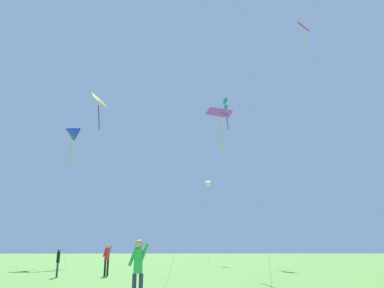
{
  "coord_description": "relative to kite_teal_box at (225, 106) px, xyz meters",
  "views": [
    {
      "loc": [
        2.18,
        -5.34,
        1.42
      ],
      "look_at": [
        2.64,
        27.54,
        10.7
      ],
      "focal_mm": 35.43,
      "sensor_mm": 36.0,
      "label": 1
    }
  ],
  "objects": [
    {
      "name": "person_near_tree",
      "position": [
        -12.0,
        -23.32,
        -18.38
      ],
      "size": [
        0.24,
        0.5,
        1.56
      ],
      "color": "#2D3351",
      "rests_on": "ground_plane"
    },
    {
      "name": "kite_red_high",
      "position": [
        4.43,
        -19.43,
        -1.9
      ],
      "size": [
        1.17,
        12.04,
        19.33
      ],
      "color": "red",
      "rests_on": "ground_plane"
    },
    {
      "name": "kite_yellow_diamond",
      "position": [
        -16.96,
        3.23,
        0.94
      ],
      "size": [
        2.35,
        6.35,
        22.43
      ],
      "color": "yellow",
      "rests_on": "ground_plane"
    },
    {
      "name": "kite_pink_low",
      "position": [
        -2.58,
        -19.66,
        -8.89
      ],
      "size": [
        4.24,
        11.0,
        11.8
      ],
      "color": "pink",
      "rests_on": "ground_plane"
    },
    {
      "name": "person_far_back",
      "position": [
        -9.53,
        -22.23,
        -18.25
      ],
      "size": [
        0.46,
        0.47,
        1.78
      ],
      "color": "black",
      "rests_on": "ground_plane"
    },
    {
      "name": "kite_teal_box",
      "position": [
        0.0,
        0.0,
        0.0
      ],
      "size": [
        2.09,
        11.43,
        20.38
      ],
      "color": "teal",
      "rests_on": "ground_plane"
    },
    {
      "name": "kite_blue_delta",
      "position": [
        -18.0,
        -4.29,
        -4.89
      ],
      "size": [
        3.75,
        7.58,
        15.5
      ],
      "color": "blue",
      "rests_on": "ground_plane"
    },
    {
      "name": "kite_white_distant",
      "position": [
        -2.58,
        -1.86,
        -10.36
      ],
      "size": [
        1.14,
        6.86,
        9.48
      ],
      "color": "white",
      "rests_on": "ground_plane"
    },
    {
      "name": "person_in_blue_jacket",
      "position": [
        -6.16,
        -34.82,
        -18.3
      ],
      "size": [
        0.55,
        0.23,
        1.7
      ],
      "color": "#2D3351",
      "rests_on": "ground_plane"
    }
  ]
}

